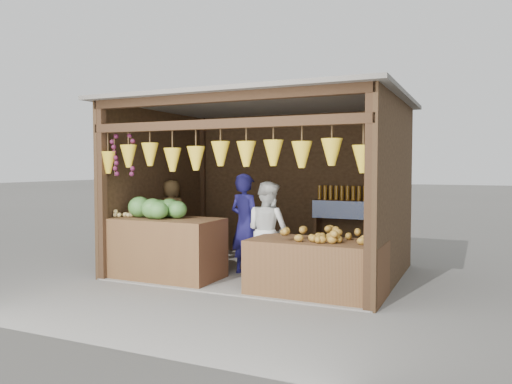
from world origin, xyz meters
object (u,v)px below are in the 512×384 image
at_px(counter_right, 316,268).
at_px(man_standing, 245,225).
at_px(woman_standing, 268,231).
at_px(counter_left, 163,248).
at_px(vendor_seated, 172,212).

xyz_separation_m(counter_right, man_standing, (-1.33, 0.68, 0.42)).
distance_m(man_standing, woman_standing, 0.44).
xyz_separation_m(counter_left, vendor_seated, (-0.66, 1.22, 0.41)).
height_order(counter_left, woman_standing, woman_standing).
height_order(man_standing, woman_standing, man_standing).
distance_m(counter_left, vendor_seated, 1.44).
height_order(man_standing, vendor_seated, man_standing).
bearing_deg(counter_right, counter_left, 179.94).
xyz_separation_m(counter_right, vendor_seated, (-3.03, 1.22, 0.50)).
xyz_separation_m(counter_left, counter_right, (2.37, -0.00, -0.09)).
height_order(counter_right, woman_standing, woman_standing).
distance_m(man_standing, vendor_seated, 1.78).
bearing_deg(man_standing, counter_left, 51.48).
bearing_deg(vendor_seated, man_standing, 161.37).
distance_m(counter_left, man_standing, 1.28).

